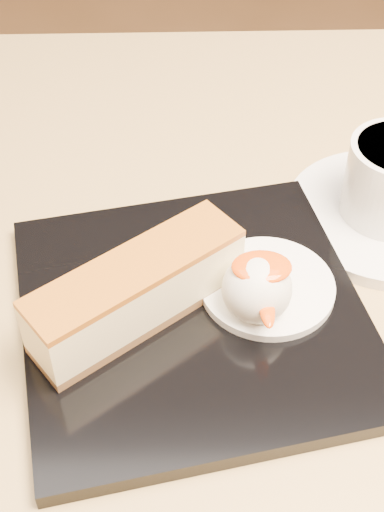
{
  "coord_description": "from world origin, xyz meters",
  "views": [
    {
      "loc": [
        0.03,
        -0.3,
        1.08
      ],
      "look_at": [
        0.04,
        0.02,
        0.76
      ],
      "focal_mm": 50.0,
      "sensor_mm": 36.0,
      "label": 1
    }
  ],
  "objects_px": {
    "dessert_plate": "(193,314)",
    "ice_cream_scoop": "(257,289)",
    "table": "(141,448)",
    "cheesecake": "(137,291)"
  },
  "relations": [
    {
      "from": "dessert_plate",
      "to": "ice_cream_scoop",
      "type": "height_order",
      "value": "ice_cream_scoop"
    },
    {
      "from": "dessert_plate",
      "to": "table",
      "type": "bearing_deg",
      "value": -174.25
    },
    {
      "from": "cheesecake",
      "to": "dessert_plate",
      "type": "bearing_deg",
      "value": -29.09
    },
    {
      "from": "ice_cream_scoop",
      "to": "cheesecake",
      "type": "bearing_deg",
      "value": 180.0
    },
    {
      "from": "table",
      "to": "cheesecake",
      "type": "distance_m",
      "value": 0.19
    },
    {
      "from": "dessert_plate",
      "to": "cheesecake",
      "type": "relative_size",
      "value": 1.59
    },
    {
      "from": "dessert_plate",
      "to": "cheesecake",
      "type": "distance_m",
      "value": 0.05
    },
    {
      "from": "table",
      "to": "dessert_plate",
      "type": "relative_size",
      "value": 3.64
    },
    {
      "from": "table",
      "to": "ice_cream_scoop",
      "type": "relative_size",
      "value": 17.92
    },
    {
      "from": "table",
      "to": "cheesecake",
      "type": "relative_size",
      "value": 5.79
    }
  ]
}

